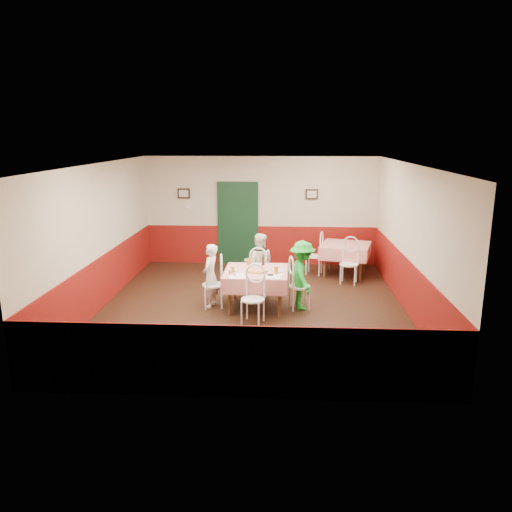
# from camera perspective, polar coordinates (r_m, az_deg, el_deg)

# --- Properties ---
(floor) EXTENTS (7.00, 7.00, 0.00)m
(floor) POSITION_cam_1_polar(r_m,az_deg,el_deg) (9.93, -0.39, -5.89)
(floor) COLOR black
(floor) RESTS_ON ground
(ceiling) EXTENTS (7.00, 7.00, 0.00)m
(ceiling) POSITION_cam_1_polar(r_m,az_deg,el_deg) (9.37, -0.42, 10.45)
(ceiling) COLOR white
(ceiling) RESTS_ON back_wall
(back_wall) EXTENTS (6.00, 0.10, 2.80)m
(back_wall) POSITION_cam_1_polar(r_m,az_deg,el_deg) (13.00, 0.56, 5.16)
(back_wall) COLOR beige
(back_wall) RESTS_ON ground
(front_wall) EXTENTS (6.00, 0.10, 2.80)m
(front_wall) POSITION_cam_1_polar(r_m,az_deg,el_deg) (6.18, -2.44, -4.54)
(front_wall) COLOR beige
(front_wall) RESTS_ON ground
(left_wall) EXTENTS (0.10, 7.00, 2.80)m
(left_wall) POSITION_cam_1_polar(r_m,az_deg,el_deg) (10.19, -17.51, 2.14)
(left_wall) COLOR beige
(left_wall) RESTS_ON ground
(right_wall) EXTENTS (0.10, 7.00, 2.80)m
(right_wall) POSITION_cam_1_polar(r_m,az_deg,el_deg) (9.84, 17.32, 1.75)
(right_wall) COLOR beige
(right_wall) RESTS_ON ground
(wainscot_back) EXTENTS (6.00, 0.03, 1.00)m
(wainscot_back) POSITION_cam_1_polar(r_m,az_deg,el_deg) (13.15, 0.55, 1.27)
(wainscot_back) COLOR maroon
(wainscot_back) RESTS_ON ground
(wainscot_front) EXTENTS (6.00, 0.03, 1.00)m
(wainscot_front) POSITION_cam_1_polar(r_m,az_deg,el_deg) (6.53, -2.35, -12.02)
(wainscot_front) COLOR maroon
(wainscot_front) RESTS_ON ground
(wainscot_left) EXTENTS (0.03, 7.00, 1.00)m
(wainscot_left) POSITION_cam_1_polar(r_m,az_deg,el_deg) (10.39, -17.07, -2.73)
(wainscot_left) COLOR maroon
(wainscot_left) RESTS_ON ground
(wainscot_right) EXTENTS (0.03, 7.00, 1.00)m
(wainscot_right) POSITION_cam_1_polar(r_m,az_deg,el_deg) (10.05, 16.88, -3.27)
(wainscot_right) COLOR maroon
(wainscot_right) RESTS_ON ground
(door) EXTENTS (0.96, 0.06, 2.10)m
(door) POSITION_cam_1_polar(r_m,az_deg,el_deg) (13.05, -2.09, 3.63)
(door) COLOR black
(door) RESTS_ON ground
(picture_left) EXTENTS (0.32, 0.03, 0.26)m
(picture_left) POSITION_cam_1_polar(r_m,az_deg,el_deg) (13.13, -8.26, 7.09)
(picture_left) COLOR black
(picture_left) RESTS_ON back_wall
(picture_right) EXTENTS (0.32, 0.03, 0.26)m
(picture_right) POSITION_cam_1_polar(r_m,az_deg,el_deg) (12.89, 6.38, 7.03)
(picture_right) COLOR black
(picture_right) RESTS_ON back_wall
(thermostat) EXTENTS (0.10, 0.03, 0.10)m
(thermostat) POSITION_cam_1_polar(r_m,az_deg,el_deg) (13.16, -7.78, 5.58)
(thermostat) COLOR white
(thermostat) RESTS_ON back_wall
(main_table) EXTENTS (1.24, 1.24, 0.77)m
(main_table) POSITION_cam_1_polar(r_m,az_deg,el_deg) (9.81, -0.00, -3.83)
(main_table) COLOR red
(main_table) RESTS_ON ground
(second_table) EXTENTS (1.37, 1.37, 0.77)m
(second_table) POSITION_cam_1_polar(r_m,az_deg,el_deg) (12.31, 10.14, -0.41)
(second_table) COLOR red
(second_table) RESTS_ON ground
(chair_left) EXTENTS (0.49, 0.49, 0.90)m
(chair_left) POSITION_cam_1_polar(r_m,az_deg,el_deg) (9.88, -4.93, -3.30)
(chair_left) COLOR white
(chair_left) RESTS_ON ground
(chair_right) EXTENTS (0.50, 0.50, 0.90)m
(chair_right) POSITION_cam_1_polar(r_m,az_deg,el_deg) (9.77, 4.99, -3.50)
(chair_right) COLOR white
(chair_right) RESTS_ON ground
(chair_far) EXTENTS (0.43, 0.43, 0.90)m
(chair_far) POSITION_cam_1_polar(r_m,az_deg,el_deg) (10.60, 0.32, -2.06)
(chair_far) COLOR white
(chair_far) RESTS_ON ground
(chair_near) EXTENTS (0.51, 0.51, 0.90)m
(chair_near) POSITION_cam_1_polar(r_m,az_deg,el_deg) (8.98, -0.38, -5.01)
(chair_near) COLOR white
(chair_near) RESTS_ON ground
(chair_second_a) EXTENTS (0.51, 0.51, 0.90)m
(chair_second_a) POSITION_cam_1_polar(r_m,az_deg,el_deg) (12.22, 6.66, -0.02)
(chair_second_a) COLOR white
(chair_second_a) RESTS_ON ground
(chair_second_b) EXTENTS (0.51, 0.51, 0.90)m
(chair_second_b) POSITION_cam_1_polar(r_m,az_deg,el_deg) (11.57, 10.58, -0.95)
(chair_second_b) COLOR white
(chair_second_b) RESTS_ON ground
(pizza) EXTENTS (0.42, 0.42, 0.03)m
(pizza) POSITION_cam_1_polar(r_m,az_deg,el_deg) (9.65, 0.10, -1.67)
(pizza) COLOR #B74723
(pizza) RESTS_ON main_table
(plate_left) EXTENTS (0.25, 0.25, 0.01)m
(plate_left) POSITION_cam_1_polar(r_m,az_deg,el_deg) (9.74, -2.62, -1.58)
(plate_left) COLOR white
(plate_left) RESTS_ON main_table
(plate_right) EXTENTS (0.25, 0.25, 0.01)m
(plate_right) POSITION_cam_1_polar(r_m,az_deg,el_deg) (9.67, 2.63, -1.68)
(plate_right) COLOR white
(plate_right) RESTS_ON main_table
(plate_far) EXTENTS (0.25, 0.25, 0.01)m
(plate_far) POSITION_cam_1_polar(r_m,az_deg,el_deg) (10.11, 0.01, -0.98)
(plate_far) COLOR white
(plate_far) RESTS_ON main_table
(glass_a) EXTENTS (0.07, 0.07, 0.13)m
(glass_a) POSITION_cam_1_polar(r_m,az_deg,el_deg) (9.49, -2.67, -1.64)
(glass_a) COLOR #BF7219
(glass_a) RESTS_ON main_table
(glass_b) EXTENTS (0.08, 0.08, 0.14)m
(glass_b) POSITION_cam_1_polar(r_m,az_deg,el_deg) (9.46, 2.32, -1.64)
(glass_b) COLOR #BF7219
(glass_b) RESTS_ON main_table
(glass_c) EXTENTS (0.08, 0.08, 0.14)m
(glass_c) POSITION_cam_1_polar(r_m,az_deg,el_deg) (10.10, -0.85, -0.64)
(glass_c) COLOR #BF7219
(glass_c) RESTS_ON main_table
(beer_bottle) EXTENTS (0.06, 0.06, 0.21)m
(beer_bottle) POSITION_cam_1_polar(r_m,az_deg,el_deg) (10.06, 0.81, -0.48)
(beer_bottle) COLOR #381C0A
(beer_bottle) RESTS_ON main_table
(shaker_a) EXTENTS (0.04, 0.04, 0.09)m
(shaker_a) POSITION_cam_1_polar(r_m,az_deg,el_deg) (9.33, -2.58, -2.02)
(shaker_a) COLOR silver
(shaker_a) RESTS_ON main_table
(shaker_b) EXTENTS (0.04, 0.04, 0.09)m
(shaker_b) POSITION_cam_1_polar(r_m,az_deg,el_deg) (9.31, -2.43, -2.05)
(shaker_b) COLOR silver
(shaker_b) RESTS_ON main_table
(shaker_c) EXTENTS (0.04, 0.04, 0.09)m
(shaker_c) POSITION_cam_1_polar(r_m,az_deg,el_deg) (9.39, -3.01, -1.92)
(shaker_c) COLOR #B23319
(shaker_c) RESTS_ON main_table
(menu_left) EXTENTS (0.35, 0.43, 0.00)m
(menu_left) POSITION_cam_1_polar(r_m,az_deg,el_deg) (9.34, -2.23, -2.28)
(menu_left) COLOR white
(menu_left) RESTS_ON main_table
(menu_right) EXTENTS (0.38, 0.46, 0.00)m
(menu_right) POSITION_cam_1_polar(r_m,az_deg,el_deg) (9.33, 2.07, -2.29)
(menu_right) COLOR white
(menu_right) RESTS_ON main_table
(wallet) EXTENTS (0.11, 0.09, 0.02)m
(wallet) POSITION_cam_1_polar(r_m,az_deg,el_deg) (9.38, 1.64, -2.15)
(wallet) COLOR black
(wallet) RESTS_ON main_table
(diner_left) EXTENTS (0.40, 0.52, 1.27)m
(diner_left) POSITION_cam_1_polar(r_m,az_deg,el_deg) (9.84, -5.24, -2.27)
(diner_left) COLOR gray
(diner_left) RESTS_ON ground
(diner_far) EXTENTS (0.65, 0.51, 1.32)m
(diner_far) POSITION_cam_1_polar(r_m,az_deg,el_deg) (10.60, 0.34, -0.90)
(diner_far) COLOR gray
(diner_far) RESTS_ON ground
(diner_right) EXTENTS (0.65, 0.95, 1.36)m
(diner_right) POSITION_cam_1_polar(r_m,az_deg,el_deg) (9.71, 5.31, -2.22)
(diner_right) COLOR gray
(diner_right) RESTS_ON ground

